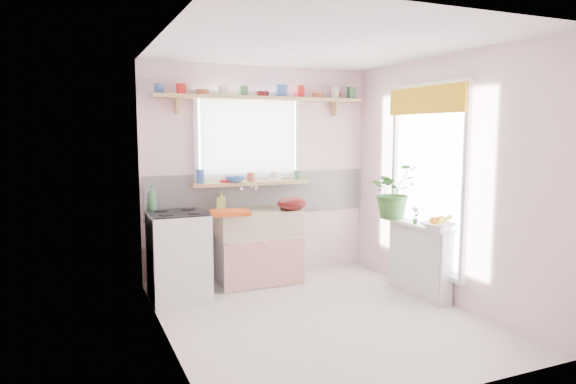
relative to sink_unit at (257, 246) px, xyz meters
name	(u,v)px	position (x,y,z in m)	size (l,w,h in m)	color
room	(338,165)	(0.81, -0.43, 0.94)	(3.20, 3.20, 3.20)	beige
sink_unit	(257,246)	(0.00, 0.00, 0.00)	(0.95, 0.65, 1.11)	white
cooker	(179,256)	(-0.95, -0.24, 0.03)	(0.58, 0.58, 0.93)	white
radiator_ledge	(419,258)	(1.45, -1.09, -0.03)	(0.22, 0.95, 0.78)	white
windowsill	(251,183)	(0.00, 0.19, 0.71)	(1.40, 0.22, 0.04)	tan
pine_shelf	(263,98)	(0.15, 0.18, 1.69)	(2.52, 0.24, 0.04)	tan
shelf_crockery	(263,92)	(0.15, 0.18, 1.76)	(2.47, 0.11, 0.12)	#3359A5
sill_crockery	(251,176)	(0.00, 0.19, 0.78)	(1.35, 0.11, 0.12)	#3359A5
dish_tray	(230,212)	(-0.38, -0.19, 0.44)	(0.42, 0.32, 0.04)	#D34D12
colander	(292,204)	(0.35, -0.19, 0.49)	(0.34, 0.34, 0.15)	#510E0D
jade_plant	(393,191)	(1.36, -0.72, 0.65)	(0.55, 0.48, 0.61)	#316126
fruit_bowl	(439,226)	(1.36, -1.49, 0.38)	(0.30, 0.30, 0.07)	silver
herb_pot	(415,215)	(1.36, -1.12, 0.44)	(0.10, 0.07, 0.19)	#2F6528
soap_bottle_sink	(221,201)	(-0.38, 0.15, 0.53)	(0.10, 0.10, 0.21)	#D7E264
sill_cup	(275,176)	(0.32, 0.25, 0.77)	(0.12, 0.12, 0.09)	beige
sill_bowl	(235,179)	(-0.21, 0.13, 0.76)	(0.22, 0.22, 0.07)	#3360A7
shelf_vase	(336,93)	(1.14, 0.24, 1.78)	(0.13, 0.13, 0.14)	#B44437
cooker_bottle	(152,198)	(-1.17, -0.02, 0.62)	(0.10, 0.10, 0.27)	#3A7546
fruit	(439,220)	(1.37, -1.49, 0.44)	(0.20, 0.14, 0.10)	orange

